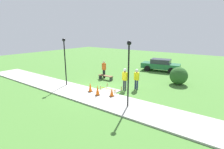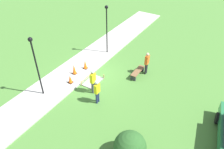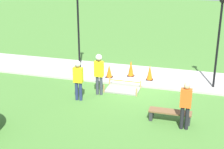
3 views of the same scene
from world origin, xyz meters
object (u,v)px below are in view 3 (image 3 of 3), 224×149
worker_assistant (78,77)px  traffic_cone_far_patch (131,68)px  worker_supervisor (99,70)px  traffic_cone_sidewalk_edge (109,71)px  park_bench (170,114)px  lamppost_far (219,30)px  bystander_in_orange_shirt (186,103)px  lamppost_near (78,18)px  traffic_cone_near_patch (150,73)px

worker_assistant → traffic_cone_far_patch: bearing=-116.0°
worker_assistant → worker_supervisor: bearing=-130.0°
traffic_cone_sidewalk_edge → worker_assistant: (0.57, 2.78, 0.66)m
worker_supervisor → traffic_cone_far_patch: bearing=-110.3°
park_bench → lamppost_far: size_ratio=0.39×
park_bench → lamppost_far: 4.80m
worker_assistant → lamppost_far: 6.56m
worker_supervisor → traffic_cone_sidewalk_edge: bearing=-86.8°
traffic_cone_far_patch → bystander_in_orange_shirt: bystander_in_orange_shirt is taller
traffic_cone_sidewalk_edge → lamppost_near: size_ratio=0.15×
worker_supervisor → worker_assistant: bearing=50.0°
bystander_in_orange_shirt → lamppost_near: 7.92m
traffic_cone_near_patch → lamppost_far: size_ratio=0.18×
traffic_cone_sidewalk_edge → bystander_in_orange_shirt: size_ratio=0.35×
park_bench → worker_assistant: 4.22m
worker_supervisor → lamppost_near: size_ratio=0.45×
traffic_cone_far_patch → lamppost_near: bearing=-6.9°
traffic_cone_near_patch → park_bench: bearing=110.7°
traffic_cone_near_patch → worker_supervisor: bearing=48.5°
worker_supervisor → lamppost_near: lamppost_near is taller
traffic_cone_near_patch → traffic_cone_sidewalk_edge: size_ratio=1.17×
traffic_cone_near_patch → bystander_in_orange_shirt: 4.78m
traffic_cone_near_patch → traffic_cone_sidewalk_edge: (2.02, 0.19, -0.05)m
traffic_cone_far_patch → traffic_cone_sidewalk_edge: (1.01, 0.46, -0.09)m
traffic_cone_sidewalk_edge → worker_supervisor: size_ratio=0.34×
traffic_cone_sidewalk_edge → lamppost_far: lamppost_far is taller
park_bench → worker_supervisor: size_ratio=0.85×
traffic_cone_sidewalk_edge → worker_assistant: bearing=78.5°
traffic_cone_near_patch → park_bench: (-1.46, 3.86, -0.16)m
traffic_cone_sidewalk_edge → bystander_in_orange_shirt: 5.80m
traffic_cone_near_patch → lamppost_near: bearing=-9.1°
traffic_cone_sidewalk_edge → park_bench: 5.07m
park_bench → traffic_cone_far_patch: bearing=-59.1°
park_bench → lamppost_near: 7.45m
traffic_cone_far_patch → worker_supervisor: 2.68m
traffic_cone_far_patch → traffic_cone_sidewalk_edge: traffic_cone_far_patch is taller
traffic_cone_near_patch → traffic_cone_sidewalk_edge: bearing=5.3°
traffic_cone_near_patch → park_bench: traffic_cone_near_patch is taller
worker_supervisor → worker_assistant: size_ratio=1.06×
lamppost_far → worker_supervisor: bearing=22.7°
traffic_cone_sidewalk_edge → worker_assistant: 2.92m
park_bench → lamppost_near: lamppost_near is taller
traffic_cone_sidewalk_edge → park_bench: traffic_cone_sidewalk_edge is taller
worker_assistant → bystander_in_orange_shirt: bystander_in_orange_shirt is taller
traffic_cone_near_patch → worker_assistant: size_ratio=0.42×
traffic_cone_far_patch → traffic_cone_sidewalk_edge: size_ratio=1.28×
lamppost_far → bystander_in_orange_shirt: bearing=76.4°
worker_supervisor → lamppost_far: (-4.95, -2.08, 1.66)m
traffic_cone_sidewalk_edge → worker_supervisor: 2.11m
lamppost_near → worker_assistant: bearing=110.2°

